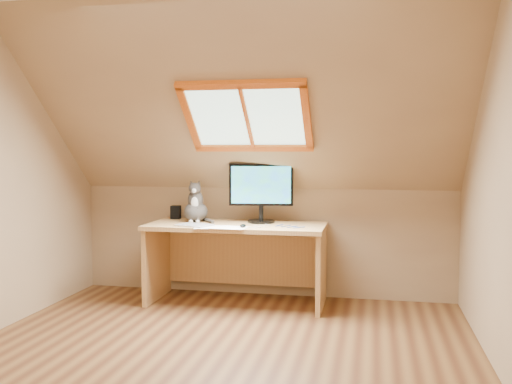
# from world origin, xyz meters

# --- Properties ---
(ground) EXTENTS (3.50, 3.50, 0.00)m
(ground) POSITION_xyz_m (0.00, 0.00, 0.00)
(ground) COLOR brown
(ground) RESTS_ON ground
(room_shell) EXTENTS (3.52, 3.52, 2.41)m
(room_shell) POSITION_xyz_m (0.00, -0.09, 1.43)
(room_shell) COLOR tan
(room_shell) RESTS_ON ground
(desk) EXTENTS (1.55, 0.68, 0.71)m
(desk) POSITION_xyz_m (-0.17, 1.45, 0.49)
(desk) COLOR tan
(desk) RESTS_ON ground
(monitor) EXTENTS (0.57, 0.24, 0.53)m
(monitor) POSITION_xyz_m (0.02, 1.50, 1.01)
(monitor) COLOR black
(monitor) RESTS_ON desk
(cat) EXTENTS (0.25, 0.29, 0.39)m
(cat) POSITION_xyz_m (-0.57, 1.45, 0.85)
(cat) COLOR #413C39
(cat) RESTS_ON desk
(desk_speaker) EXTENTS (0.09, 0.09, 0.12)m
(desk_speaker) POSITION_xyz_m (-0.82, 1.63, 0.77)
(desk_speaker) COLOR black
(desk_speaker) RESTS_ON desk
(graphics_tablet) EXTENTS (0.34, 0.29, 0.01)m
(graphics_tablet) POSITION_xyz_m (-0.50, 1.18, 0.71)
(graphics_tablet) COLOR #B2B2B7
(graphics_tablet) RESTS_ON desk
(mouse) EXTENTS (0.06, 0.09, 0.03)m
(mouse) POSITION_xyz_m (-0.06, 1.16, 0.72)
(mouse) COLOR black
(mouse) RESTS_ON desk
(papers) EXTENTS (0.33, 0.27, 0.00)m
(papers) POSITION_xyz_m (-0.24, 1.12, 0.71)
(papers) COLOR white
(papers) RESTS_ON desk
(cables) EXTENTS (0.51, 0.26, 0.01)m
(cables) POSITION_xyz_m (0.21, 1.26, 0.71)
(cables) COLOR silver
(cables) RESTS_ON desk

